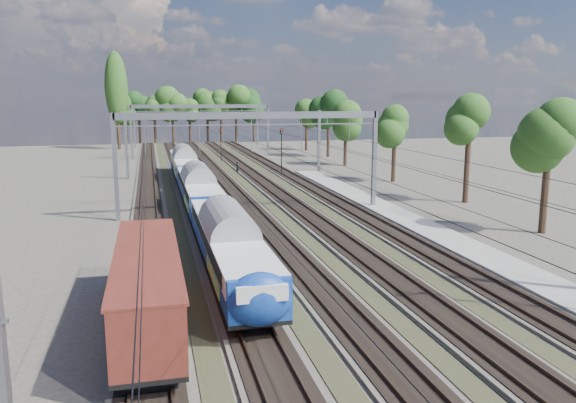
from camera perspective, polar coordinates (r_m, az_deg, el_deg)
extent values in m
plane|color=#47423A|center=(22.73, 10.60, -16.52)|extent=(220.00, 220.00, 0.00)
cube|color=#47423A|center=(64.15, -13.99, 1.12)|extent=(3.00, 130.00, 0.15)
cube|color=black|center=(64.13, -14.00, 1.21)|extent=(2.50, 130.00, 0.06)
cube|color=#473326|center=(64.13, -14.64, 1.27)|extent=(0.08, 130.00, 0.14)
cube|color=#473326|center=(64.12, -13.36, 1.32)|extent=(0.08, 130.00, 0.14)
cube|color=#47423A|center=(64.28, -9.98, 1.30)|extent=(3.00, 130.00, 0.15)
cube|color=black|center=(64.27, -9.98, 1.38)|extent=(2.50, 130.00, 0.06)
cube|color=#473326|center=(64.21, -10.63, 1.44)|extent=(0.08, 130.00, 0.14)
cube|color=#473326|center=(64.30, -9.35, 1.50)|extent=(0.08, 130.00, 0.14)
cube|color=#47423A|center=(64.73, -6.00, 1.46)|extent=(3.00, 130.00, 0.15)
cube|color=black|center=(64.71, -6.01, 1.55)|extent=(2.50, 130.00, 0.06)
cube|color=#473326|center=(64.60, -6.64, 1.61)|extent=(0.08, 130.00, 0.14)
cube|color=#473326|center=(64.80, -5.38, 1.66)|extent=(0.08, 130.00, 0.14)
cube|color=#47423A|center=(65.48, -2.10, 1.62)|extent=(3.00, 130.00, 0.15)
cube|color=black|center=(65.47, -2.10, 1.70)|extent=(2.50, 130.00, 0.06)
cube|color=#473326|center=(65.31, -2.72, 1.77)|extent=(0.08, 130.00, 0.14)
cube|color=#473326|center=(65.60, -1.49, 1.81)|extent=(0.08, 130.00, 0.14)
cube|color=#47423A|center=(66.53, 1.70, 1.77)|extent=(3.00, 130.00, 0.15)
cube|color=black|center=(66.52, 1.70, 1.85)|extent=(2.50, 130.00, 0.06)
cube|color=#473326|center=(66.31, 1.10, 1.91)|extent=(0.08, 130.00, 0.14)
cube|color=#473326|center=(66.70, 2.29, 1.95)|extent=(0.08, 130.00, 0.14)
cube|color=#2E2E1E|center=(64.18, -11.98, 1.17)|extent=(1.10, 130.00, 0.05)
cube|color=#2E2E1E|center=(64.47, -7.98, 1.34)|extent=(1.10, 130.00, 0.05)
cube|color=#2E2E1E|center=(65.07, -4.04, 1.50)|extent=(1.10, 130.00, 0.05)
cube|color=#2E2E1E|center=(65.98, -0.19, 1.65)|extent=(1.10, 130.00, 0.05)
cube|color=gray|center=(44.70, 14.09, -2.84)|extent=(3.00, 70.00, 0.30)
cube|color=gray|center=(48.76, -17.14, 3.31)|extent=(0.35, 0.35, 9.00)
cube|color=gray|center=(52.68, 8.75, 4.17)|extent=(0.35, 0.35, 9.00)
cube|color=gray|center=(49.12, -3.75, 8.72)|extent=(23.00, 0.35, 0.60)
cube|color=gray|center=(96.54, -15.63, 6.78)|extent=(0.35, 0.35, 9.00)
cube|color=gray|center=(98.58, -2.05, 7.23)|extent=(0.35, 0.35, 9.00)
cube|color=gray|center=(96.73, -8.85, 9.54)|extent=(23.00, 0.35, 0.60)
cube|color=gray|center=(73.63, -16.10, 5.49)|extent=(0.35, 0.35, 8.50)
cube|color=gray|center=(118.52, -15.34, 7.31)|extent=(0.35, 0.35, 8.50)
cube|color=gray|center=(76.92, 3.17, 6.08)|extent=(0.35, 0.35, 8.50)
cube|color=gray|center=(120.59, -3.14, 7.72)|extent=(0.35, 0.35, 8.50)
cylinder|color=black|center=(63.51, -14.21, 5.96)|extent=(0.03, 130.00, 0.03)
cylinder|color=black|center=(63.44, -14.26, 6.95)|extent=(0.03, 130.00, 0.03)
cylinder|color=black|center=(63.64, -10.14, 6.12)|extent=(0.03, 130.00, 0.03)
cylinder|color=black|center=(63.57, -10.17, 7.11)|extent=(0.03, 130.00, 0.03)
cylinder|color=black|center=(64.09, -6.10, 6.26)|extent=(0.03, 130.00, 0.03)
cylinder|color=black|center=(64.02, -6.12, 7.24)|extent=(0.03, 130.00, 0.03)
cylinder|color=black|center=(64.86, -2.13, 6.36)|extent=(0.03, 130.00, 0.03)
cylinder|color=black|center=(64.78, -2.14, 7.33)|extent=(0.03, 130.00, 0.03)
cylinder|color=black|center=(65.91, 1.72, 6.43)|extent=(0.03, 130.00, 0.03)
cylinder|color=black|center=(65.84, 1.73, 7.39)|extent=(0.03, 130.00, 0.03)
cylinder|color=black|center=(130.75, -16.08, 6.92)|extent=(0.56, 0.56, 5.65)
sphere|color=#133514|center=(130.57, -16.19, 8.90)|extent=(5.40, 5.40, 5.40)
cylinder|color=black|center=(130.29, -14.51, 7.16)|extent=(0.56, 0.56, 6.43)
sphere|color=#133514|center=(130.11, -14.61, 9.42)|extent=(4.83, 4.83, 4.83)
cylinder|color=black|center=(131.29, -13.25, 7.40)|extent=(0.56, 0.56, 7.16)
sphere|color=#133514|center=(131.12, -13.36, 9.89)|extent=(4.23, 4.23, 4.23)
cylinder|color=black|center=(130.74, -11.69, 7.23)|extent=(0.56, 0.56, 6.18)
sphere|color=#133514|center=(130.56, -11.77, 9.40)|extent=(4.66, 4.66, 4.66)
cylinder|color=black|center=(129.48, -9.75, 7.26)|extent=(0.56, 0.56, 6.15)
sphere|color=#133514|center=(129.30, -9.82, 9.44)|extent=(5.36, 5.36, 5.36)
cylinder|color=black|center=(129.17, -8.15, 7.56)|extent=(0.56, 0.56, 7.35)
sphere|color=#133514|center=(129.00, -8.22, 10.17)|extent=(5.10, 5.10, 5.10)
cylinder|color=black|center=(129.59, -6.65, 7.45)|extent=(0.56, 0.56, 6.62)
sphere|color=#133514|center=(129.41, -6.70, 9.79)|extent=(5.20, 5.20, 5.20)
cylinder|color=black|center=(130.38, -5.35, 7.44)|extent=(0.56, 0.56, 6.40)
sphere|color=#133514|center=(130.20, -5.39, 9.69)|extent=(4.14, 4.14, 4.14)
cylinder|color=black|center=(131.34, -3.57, 7.69)|extent=(0.56, 0.56, 7.30)
sphere|color=#133514|center=(131.17, -3.60, 10.24)|extent=(4.84, 4.84, 4.84)
cylinder|color=black|center=(46.39, 24.24, 0.29)|extent=(0.56, 0.56, 5.49)
sphere|color=#133514|center=(45.88, 24.66, 5.69)|extent=(4.38, 4.38, 4.38)
cylinder|color=black|center=(59.24, 15.36, 3.05)|extent=(0.56, 0.56, 5.78)
sphere|color=#133514|center=(58.84, 15.58, 7.51)|extent=(3.32, 3.32, 3.32)
cylinder|color=black|center=(71.81, 10.93, 4.83)|extent=(0.56, 0.56, 6.62)
sphere|color=#133514|center=(71.49, 11.08, 9.06)|extent=(3.79, 3.79, 3.79)
cylinder|color=black|center=(84.20, 7.03, 5.85)|extent=(0.56, 0.56, 6.85)
sphere|color=#133514|center=(83.93, 7.11, 9.58)|extent=(3.58, 3.58, 3.58)
cylinder|color=black|center=(96.20, 3.31, 6.35)|extent=(0.56, 0.56, 6.36)
sphere|color=#133514|center=(95.96, 3.34, 9.38)|extent=(4.67, 4.67, 4.67)
cylinder|color=black|center=(110.60, 1.42, 6.61)|extent=(0.56, 0.56, 5.18)
sphere|color=#133514|center=(110.39, 1.43, 8.75)|extent=(3.33, 3.33, 3.33)
cylinder|color=black|center=(116.50, -16.95, 9.03)|extent=(0.70, 0.70, 16.00)
ellipsoid|color=#31541C|center=(116.49, -17.06, 10.99)|extent=(4.40, 4.40, 14.08)
cube|color=black|center=(26.62, -3.99, -10.93)|extent=(1.94, 2.91, 0.78)
cube|color=black|center=(39.45, -7.40, -3.81)|extent=(1.94, 2.91, 0.78)
cube|color=navy|center=(32.56, -6.09, -4.24)|extent=(2.72, 19.40, 1.84)
cube|color=silver|center=(32.44, -6.11, -3.41)|extent=(2.79, 18.62, 0.92)
cube|color=black|center=(32.65, -3.66, -3.28)|extent=(0.04, 16.49, 0.68)
cube|color=yellow|center=(28.64, -4.89, -7.31)|extent=(2.81, 5.43, 0.68)
cylinder|color=gray|center=(32.34, -6.12, -2.66)|extent=(2.75, 19.40, 2.75)
cube|color=black|center=(45.66, -8.33, -1.85)|extent=(1.94, 2.91, 0.78)
cube|color=black|center=(58.96, -9.63, 0.93)|extent=(1.94, 2.91, 0.78)
cube|color=navy|center=(52.04, -9.11, 1.29)|extent=(2.72, 19.40, 1.84)
cube|color=silver|center=(51.96, -9.12, 1.81)|extent=(2.79, 18.62, 0.92)
cube|color=black|center=(52.10, -7.58, 1.88)|extent=(0.04, 16.49, 0.68)
cube|color=yellow|center=(47.93, -8.65, -0.08)|extent=(2.81, 5.43, 0.68)
cylinder|color=gray|center=(51.90, -9.14, 2.29)|extent=(2.75, 19.40, 2.75)
cube|color=black|center=(65.28, -10.06, 1.84)|extent=(1.94, 2.91, 0.78)
cube|color=black|center=(78.71, -10.74, 3.30)|extent=(1.94, 2.91, 0.78)
cube|color=navy|center=(71.81, -10.47, 3.79)|extent=(2.72, 19.40, 1.84)
cube|color=silver|center=(71.75, -10.49, 4.17)|extent=(2.79, 18.62, 0.92)
cube|color=black|center=(71.85, -9.36, 4.22)|extent=(0.04, 16.49, 0.68)
cube|color=yellow|center=(67.64, -10.23, 2.97)|extent=(2.81, 5.43, 0.68)
cylinder|color=gray|center=(71.70, -10.50, 4.52)|extent=(2.75, 19.40, 2.75)
ellipsoid|color=navy|center=(23.59, -2.89, -9.90)|extent=(2.75, 1.51, 2.35)
cube|color=black|center=(22.10, -13.85, -16.10)|extent=(1.92, 2.49, 0.67)
cube|color=black|center=(30.80, -13.92, -8.30)|extent=(1.92, 2.49, 0.67)
cube|color=black|center=(26.23, -13.93, -10.68)|extent=(2.59, 13.43, 0.19)
cube|color=#501E15|center=(25.78, -14.07, -7.90)|extent=(2.59, 13.43, 2.49)
cube|color=#501E15|center=(25.41, -14.20, -5.13)|extent=(2.78, 13.43, 0.12)
imported|color=black|center=(76.62, -5.14, 3.46)|extent=(0.42, 0.61, 1.64)
cylinder|color=black|center=(90.97, -6.82, 5.49)|extent=(0.13, 0.13, 4.60)
cube|color=black|center=(90.78, -6.85, 7.14)|extent=(0.37, 0.31, 0.64)
sphere|color=red|center=(90.65, -6.85, 7.25)|extent=(0.15, 0.15, 0.15)
sphere|color=#0C9919|center=(90.67, -6.84, 7.05)|extent=(0.15, 0.15, 0.15)
cylinder|color=black|center=(75.27, -0.67, 4.80)|extent=(0.15, 0.15, 5.35)
cube|color=black|center=(75.02, -0.67, 7.12)|extent=(0.42, 0.32, 0.75)
sphere|color=red|center=(74.87, -0.65, 7.27)|extent=(0.17, 0.17, 0.17)
sphere|color=#0C9919|center=(74.89, -0.65, 6.99)|extent=(0.17, 0.17, 0.17)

